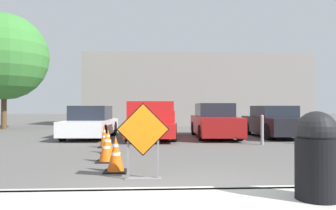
{
  "coord_description": "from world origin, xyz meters",
  "views": [
    {
      "loc": [
        -0.56,
        -5.02,
        1.4
      ],
      "look_at": [
        0.2,
        8.67,
        1.47
      ],
      "focal_mm": 35.0,
      "sensor_mm": 36.0,
      "label": 1
    }
  ],
  "objects_px": {
    "traffic_cone_third": "(108,141)",
    "parked_car_nearest": "(91,123)",
    "traffic_cone_second": "(106,148)",
    "bollard_nearest": "(262,129)",
    "traffic_cone_nearest": "(116,154)",
    "traffic_cone_fourth": "(104,137)",
    "road_closed_sign": "(143,137)",
    "bollard_second": "(314,131)",
    "parked_car_second": "(214,122)",
    "trash_bin": "(317,155)",
    "pickup_truck": "(153,122)",
    "parked_car_third": "(274,122)"
  },
  "relations": [
    {
      "from": "bollard_nearest",
      "to": "parked_car_third",
      "type": "bearing_deg",
      "value": 61.79
    },
    {
      "from": "traffic_cone_third",
      "to": "traffic_cone_second",
      "type": "bearing_deg",
      "value": -84.42
    },
    {
      "from": "parked_car_nearest",
      "to": "bollard_second",
      "type": "bearing_deg",
      "value": 163.3
    },
    {
      "from": "parked_car_third",
      "to": "trash_bin",
      "type": "height_order",
      "value": "parked_car_third"
    },
    {
      "from": "bollard_nearest",
      "to": "parked_car_second",
      "type": "bearing_deg",
      "value": 111.45
    },
    {
      "from": "road_closed_sign",
      "to": "parked_car_nearest",
      "type": "distance_m",
      "value": 8.93
    },
    {
      "from": "traffic_cone_second",
      "to": "bollard_nearest",
      "type": "bearing_deg",
      "value": 33.21
    },
    {
      "from": "traffic_cone_second",
      "to": "bollard_nearest",
      "type": "distance_m",
      "value": 6.22
    },
    {
      "from": "parked_car_second",
      "to": "bollard_nearest",
      "type": "relative_size",
      "value": 4.29
    },
    {
      "from": "bollard_nearest",
      "to": "trash_bin",
      "type": "bearing_deg",
      "value": -103.9
    },
    {
      "from": "bollard_second",
      "to": "traffic_cone_fourth",
      "type": "bearing_deg",
      "value": -176.59
    },
    {
      "from": "traffic_cone_nearest",
      "to": "bollard_nearest",
      "type": "relative_size",
      "value": 0.7
    },
    {
      "from": "parked_car_second",
      "to": "bollard_nearest",
      "type": "height_order",
      "value": "parked_car_second"
    },
    {
      "from": "parked_car_nearest",
      "to": "parked_car_second",
      "type": "relative_size",
      "value": 0.92
    },
    {
      "from": "traffic_cone_nearest",
      "to": "traffic_cone_third",
      "type": "distance_m",
      "value": 2.93
    },
    {
      "from": "traffic_cone_second",
      "to": "trash_bin",
      "type": "height_order",
      "value": "trash_bin"
    },
    {
      "from": "road_closed_sign",
      "to": "pickup_truck",
      "type": "height_order",
      "value": "pickup_truck"
    },
    {
      "from": "traffic_cone_nearest",
      "to": "traffic_cone_fourth",
      "type": "bearing_deg",
      "value": 101.13
    },
    {
      "from": "road_closed_sign",
      "to": "parked_car_second",
      "type": "xyz_separation_m",
      "value": [
        3.06,
        8.42,
        -0.11
      ]
    },
    {
      "from": "traffic_cone_fourth",
      "to": "trash_bin",
      "type": "distance_m",
      "value": 7.96
    },
    {
      "from": "road_closed_sign",
      "to": "bollard_second",
      "type": "height_order",
      "value": "road_closed_sign"
    },
    {
      "from": "pickup_truck",
      "to": "parked_car_third",
      "type": "relative_size",
      "value": 1.25
    },
    {
      "from": "traffic_cone_nearest",
      "to": "pickup_truck",
      "type": "height_order",
      "value": "pickup_truck"
    },
    {
      "from": "pickup_truck",
      "to": "traffic_cone_nearest",
      "type": "bearing_deg",
      "value": 86.53
    },
    {
      "from": "parked_car_nearest",
      "to": "pickup_truck",
      "type": "xyz_separation_m",
      "value": [
        2.77,
        -0.55,
        0.06
      ]
    },
    {
      "from": "parked_car_third",
      "to": "bollard_second",
      "type": "height_order",
      "value": "parked_car_third"
    },
    {
      "from": "road_closed_sign",
      "to": "parked_car_second",
      "type": "relative_size",
      "value": 0.31
    },
    {
      "from": "traffic_cone_third",
      "to": "bollard_nearest",
      "type": "height_order",
      "value": "bollard_nearest"
    },
    {
      "from": "parked_car_nearest",
      "to": "bollard_second",
      "type": "xyz_separation_m",
      "value": [
        8.72,
        -3.11,
        -0.16
      ]
    },
    {
      "from": "road_closed_sign",
      "to": "traffic_cone_nearest",
      "type": "bearing_deg",
      "value": 128.11
    },
    {
      "from": "traffic_cone_second",
      "to": "bollard_second",
      "type": "xyz_separation_m",
      "value": [
        7.16,
        3.4,
        0.14
      ]
    },
    {
      "from": "traffic_cone_second",
      "to": "traffic_cone_third",
      "type": "bearing_deg",
      "value": 95.58
    },
    {
      "from": "pickup_truck",
      "to": "parked_car_third",
      "type": "height_order",
      "value": "pickup_truck"
    },
    {
      "from": "road_closed_sign",
      "to": "bollard_second",
      "type": "xyz_separation_m",
      "value": [
        6.19,
        5.45,
        -0.32
      ]
    },
    {
      "from": "traffic_cone_fourth",
      "to": "parked_car_nearest",
      "type": "relative_size",
      "value": 0.17
    },
    {
      "from": "parked_car_nearest",
      "to": "parked_car_second",
      "type": "distance_m",
      "value": 5.59
    },
    {
      "from": "traffic_cone_third",
      "to": "pickup_truck",
      "type": "relative_size",
      "value": 0.13
    },
    {
      "from": "traffic_cone_nearest",
      "to": "traffic_cone_fourth",
      "type": "distance_m",
      "value": 4.31
    },
    {
      "from": "bollard_nearest",
      "to": "bollard_second",
      "type": "bearing_deg",
      "value": 0.0
    },
    {
      "from": "traffic_cone_second",
      "to": "traffic_cone_third",
      "type": "xyz_separation_m",
      "value": [
        -0.16,
        1.6,
        -0.01
      ]
    },
    {
      "from": "traffic_cone_second",
      "to": "traffic_cone_fourth",
      "type": "bearing_deg",
      "value": 98.92
    },
    {
      "from": "parked_car_nearest",
      "to": "traffic_cone_third",
      "type": "bearing_deg",
      "value": 108.85
    },
    {
      "from": "parked_car_third",
      "to": "bollard_second",
      "type": "relative_size",
      "value": 4.59
    },
    {
      "from": "traffic_cone_fourth",
      "to": "parked_car_nearest",
      "type": "distance_m",
      "value": 3.74
    },
    {
      "from": "pickup_truck",
      "to": "traffic_cone_fourth",
      "type": "bearing_deg",
      "value": 64.06
    },
    {
      "from": "traffic_cone_third",
      "to": "traffic_cone_fourth",
      "type": "relative_size",
      "value": 0.94
    },
    {
      "from": "traffic_cone_fourth",
      "to": "parked_car_second",
      "type": "height_order",
      "value": "parked_car_second"
    },
    {
      "from": "traffic_cone_third",
      "to": "parked_car_nearest",
      "type": "xyz_separation_m",
      "value": [
        -1.4,
        4.91,
        0.31
      ]
    },
    {
      "from": "traffic_cone_fourth",
      "to": "traffic_cone_nearest",
      "type": "bearing_deg",
      "value": -78.87
    },
    {
      "from": "road_closed_sign",
      "to": "trash_bin",
      "type": "bearing_deg",
      "value": -39.51
    }
  ]
}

